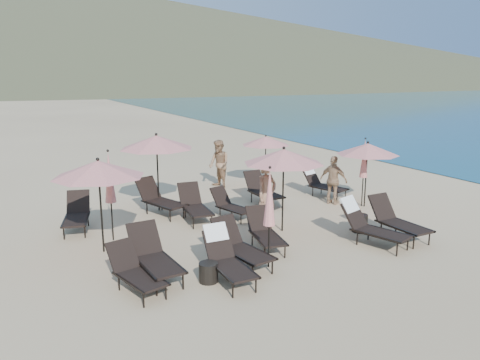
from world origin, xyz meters
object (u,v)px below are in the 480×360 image
lounger_4 (369,224)px  lounger_8 (194,205)px  lounger_10 (262,190)px  lounger_2 (226,257)px  lounger_5 (397,220)px  lounger_0 (154,256)px  beachgoer_c (334,180)px  umbrella_open_0 (98,169)px  side_table_0 (208,272)px  umbrella_open_1 (284,157)px  umbrella_open_4 (266,141)px  umbrella_closed_0 (269,198)px  lounger_3 (265,231)px  umbrella_closed_2 (109,178)px  beachgoer_b (219,164)px  umbrella_closed_1 (364,159)px  lounger_9 (231,205)px  lounger_1 (135,271)px  lounger_7 (160,198)px  lounger_12 (240,246)px  beachgoer_a (267,195)px  side_table_1 (360,223)px  lounger_6 (77,214)px  lounger_11 (321,182)px  umbrella_open_2 (368,149)px  umbrella_open_3 (157,142)px

lounger_4 → lounger_8: lounger_4 is taller
lounger_8 → lounger_10: 2.80m
lounger_2 → lounger_5: 5.16m
lounger_0 → beachgoer_c: size_ratio=1.13×
umbrella_open_0 → side_table_0: (1.61, -2.75, -1.87)m
umbrella_open_1 → lounger_5: bearing=-37.0°
lounger_0 → umbrella_open_4: (6.35, 6.17, 1.28)m
lounger_0 → umbrella_closed_0: bearing=-18.9°
lounger_10 → umbrella_open_1: bearing=-109.2°
lounger_3 → umbrella_closed_2: 4.18m
beachgoer_c → beachgoer_b: bearing=4.8°
umbrella_closed_1 → side_table_0: bearing=-156.4°
lounger_9 → lounger_10: size_ratio=0.91×
lounger_1 → lounger_8: size_ratio=0.92×
lounger_7 → lounger_9: 2.24m
lounger_3 → lounger_12: bearing=-135.3°
lounger_5 → beachgoer_a: bearing=137.5°
lounger_5 → umbrella_closed_1: size_ratio=0.79×
lounger_8 → lounger_9: (1.06, -0.28, -0.07)m
lounger_10 → lounger_5: bearing=-72.1°
lounger_3 → lounger_8: bearing=114.8°
umbrella_closed_2 → lounger_10: bearing=13.9°
side_table_1 → lounger_6: bearing=151.3°
umbrella_closed_2 → side_table_1: 6.83m
lounger_5 → lounger_3: bearing=164.4°
lounger_6 → side_table_1: 7.87m
lounger_11 → side_table_1: bearing=-128.5°
lounger_11 → umbrella_open_2: 2.31m
lounger_0 → umbrella_open_1: bearing=14.4°
lounger_6 → side_table_0: size_ratio=4.27×
lounger_6 → lounger_0: bearing=-62.1°
lounger_9 → umbrella_closed_2: size_ratio=0.66×
umbrella_open_3 → beachgoer_b: (2.99, 1.88, -1.28)m
lounger_4 → umbrella_open_2: 3.83m
umbrella_open_4 → umbrella_closed_2: size_ratio=0.83×
lounger_5 → lounger_8: 5.73m
lounger_4 → lounger_11: bearing=50.2°
lounger_1 → lounger_2: lounger_2 is taller
lounger_10 → umbrella_open_3: 3.85m
umbrella_open_0 → lounger_8: bearing=24.8°
umbrella_open_2 → umbrella_closed_0: 6.06m
lounger_7 → lounger_10: 3.47m
umbrella_open_0 → beachgoer_c: (7.72, 0.87, -1.26)m
beachgoer_a → lounger_7: bearing=116.2°
umbrella_closed_1 → umbrella_closed_0: bearing=-151.3°
lounger_1 → lounger_6: 4.53m
lounger_9 → umbrella_open_2: umbrella_open_2 is taller
lounger_8 → side_table_1: lounger_8 is taller
umbrella_open_1 → umbrella_open_3: size_ratio=0.96×
lounger_3 → umbrella_open_0: (-3.64, 1.60, 1.64)m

